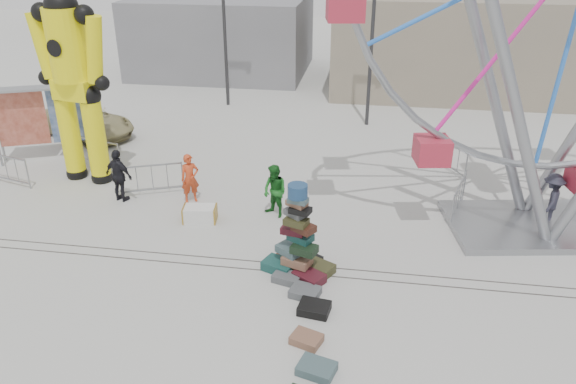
% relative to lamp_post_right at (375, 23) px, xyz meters
% --- Properties ---
extents(ground, '(90.00, 90.00, 0.00)m').
position_rel_lamp_post_right_xyz_m(ground, '(-3.09, -13.00, -4.48)').
color(ground, '#9E9E99').
rests_on(ground, ground).
extents(track_line_near, '(40.00, 0.04, 0.01)m').
position_rel_lamp_post_right_xyz_m(track_line_near, '(-3.09, -12.40, -4.48)').
color(track_line_near, '#47443F').
rests_on(track_line_near, ground).
extents(track_line_far, '(40.00, 0.04, 0.01)m').
position_rel_lamp_post_right_xyz_m(track_line_far, '(-3.09, -12.00, -4.48)').
color(track_line_far, '#47443F').
rests_on(track_line_far, ground).
extents(building_right, '(12.00, 8.00, 5.00)m').
position_rel_lamp_post_right_xyz_m(building_right, '(3.91, 7.00, -1.98)').
color(building_right, gray).
rests_on(building_right, ground).
extents(building_left, '(10.00, 8.00, 4.40)m').
position_rel_lamp_post_right_xyz_m(building_left, '(-9.09, 9.00, -2.28)').
color(building_left, gray).
rests_on(building_left, ground).
extents(lamp_post_right, '(1.41, 0.25, 8.00)m').
position_rel_lamp_post_right_xyz_m(lamp_post_right, '(0.00, 0.00, 0.00)').
color(lamp_post_right, '#2D2D30').
rests_on(lamp_post_right, ground).
extents(lamp_post_left, '(1.41, 0.25, 8.00)m').
position_rel_lamp_post_right_xyz_m(lamp_post_left, '(-7.00, 2.00, 0.00)').
color(lamp_post_left, '#2D2D30').
rests_on(lamp_post_left, ground).
extents(suitcase_tower, '(2.01, 1.67, 2.56)m').
position_rel_lamp_post_right_xyz_m(suitcase_tower, '(-1.53, -12.32, -3.77)').
color(suitcase_tower, '#184845').
rests_on(suitcase_tower, ground).
extents(crash_test_dummy, '(2.88, 1.26, 7.21)m').
position_rel_lamp_post_right_xyz_m(crash_test_dummy, '(-9.75, -7.58, -0.68)').
color(crash_test_dummy, black).
rests_on(crash_test_dummy, ground).
extents(banner_scaffold, '(3.89, 2.13, 2.85)m').
position_rel_lamp_post_right_xyz_m(banner_scaffold, '(-11.95, -6.00, -2.34)').
color(banner_scaffold, gray).
rests_on(banner_scaffold, ground).
extents(steamer_trunk, '(1.08, 0.71, 0.47)m').
position_rel_lamp_post_right_xyz_m(steamer_trunk, '(-4.90, -10.00, -4.25)').
color(steamer_trunk, silver).
rests_on(steamer_trunk, ground).
extents(row_case_0, '(0.79, 0.54, 0.22)m').
position_rel_lamp_post_right_xyz_m(row_case_0, '(-1.34, -12.31, -4.37)').
color(row_case_0, '#3A391D').
rests_on(row_case_0, ground).
extents(row_case_1, '(0.83, 0.73, 0.20)m').
position_rel_lamp_post_right_xyz_m(row_case_1, '(-1.21, -13.33, -4.38)').
color(row_case_1, '#55585C').
rests_on(row_case_1, ground).
extents(row_case_2, '(0.80, 0.68, 0.22)m').
position_rel_lamp_post_right_xyz_m(row_case_2, '(-0.91, -13.94, -4.37)').
color(row_case_2, black).
rests_on(row_case_2, ground).
extents(row_case_3, '(0.78, 0.69, 0.19)m').
position_rel_lamp_post_right_xyz_m(row_case_3, '(-0.96, -15.03, -4.39)').
color(row_case_3, brown).
rests_on(row_case_3, ground).
extents(row_case_4, '(0.88, 0.75, 0.20)m').
position_rel_lamp_post_right_xyz_m(row_case_4, '(-0.64, -15.89, -4.38)').
color(row_case_4, '#445C61').
rests_on(row_case_4, ground).
extents(barricade_dummy_a, '(1.96, 0.63, 1.10)m').
position_rel_lamp_post_right_xyz_m(barricade_dummy_a, '(-12.34, -8.42, -3.93)').
color(barricade_dummy_a, gray).
rests_on(barricade_dummy_a, ground).
extents(barricade_dummy_b, '(1.93, 0.71, 1.10)m').
position_rel_lamp_post_right_xyz_m(barricade_dummy_b, '(-9.88, -6.48, -3.93)').
color(barricade_dummy_b, gray).
rests_on(barricade_dummy_b, ground).
extents(barricade_dummy_c, '(1.89, 0.84, 1.10)m').
position_rel_lamp_post_right_xyz_m(barricade_dummy_c, '(-7.01, -8.43, -3.93)').
color(barricade_dummy_c, gray).
rests_on(barricade_dummy_c, ground).
extents(barricade_wheel_front, '(0.67, 1.94, 1.10)m').
position_rel_lamp_post_right_xyz_m(barricade_wheel_front, '(2.98, -8.28, -3.93)').
color(barricade_wheel_front, gray).
rests_on(barricade_wheel_front, ground).
extents(barricade_wheel_back, '(0.99, 1.83, 1.10)m').
position_rel_lamp_post_right_xyz_m(barricade_wheel_back, '(3.07, -4.84, -3.93)').
color(barricade_wheel_back, gray).
rests_on(barricade_wheel_back, ground).
extents(pedestrian_red, '(0.72, 0.65, 1.64)m').
position_rel_lamp_post_right_xyz_m(pedestrian_red, '(-5.57, -8.74, -3.66)').
color(pedestrian_red, '#C53F1C').
rests_on(pedestrian_red, ground).
extents(pedestrian_green, '(1.04, 0.99, 1.69)m').
position_rel_lamp_post_right_xyz_m(pedestrian_green, '(-2.67, -9.31, -3.64)').
color(pedestrian_green, '#175D1C').
rests_on(pedestrian_green, ground).
extents(pedestrian_black, '(1.13, 0.75, 1.78)m').
position_rel_lamp_post_right_xyz_m(pedestrian_black, '(-7.87, -9.04, -3.59)').
color(pedestrian_black, black).
rests_on(pedestrian_black, ground).
extents(pedestrian_grey, '(0.99, 1.23, 1.67)m').
position_rel_lamp_post_right_xyz_m(pedestrian_grey, '(5.60, -8.58, -3.65)').
color(pedestrian_grey, '#282836').
rests_on(pedestrian_grey, ground).
extents(parked_suv, '(5.10, 3.92, 1.29)m').
position_rel_lamp_post_right_xyz_m(parked_suv, '(-11.99, -3.35, -3.84)').
color(parked_suv, tan).
rests_on(parked_suv, ground).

